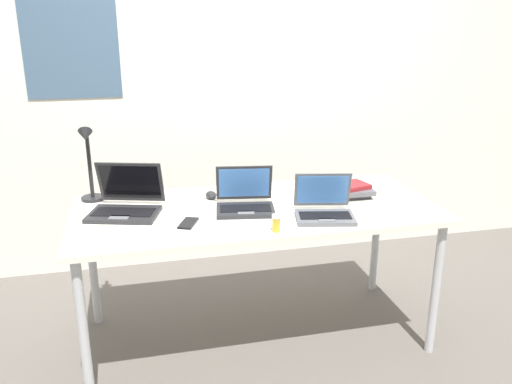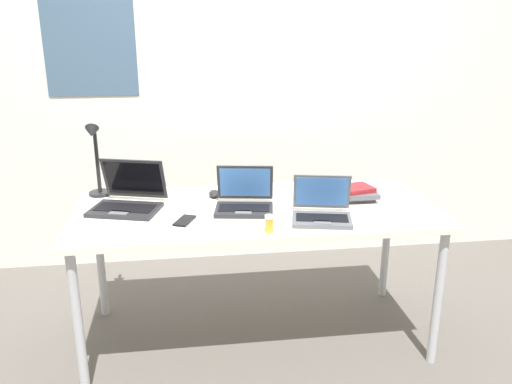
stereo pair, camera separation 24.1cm
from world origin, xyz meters
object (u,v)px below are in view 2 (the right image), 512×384
Objects in this scene: desk_lamp at (96,161)px; cell_phone at (185,221)px; computer_mouse at (214,194)px; pill_bottle at (269,224)px; laptop_near_lamp at (244,201)px; book_stack at (357,193)px; laptop_by_keyboard at (322,211)px; laptop_far_corner at (128,200)px.

desk_lamp is 0.65m from cell_phone.
computer_mouse is 0.71× the size of cell_phone.
pill_bottle is (0.37, -0.18, 0.04)m from cell_phone.
computer_mouse is at bearing 88.70° from cell_phone.
laptop_near_lamp reaches higher than pill_bottle.
laptop_near_lamp is 0.26m from computer_mouse.
book_stack is (0.74, -0.15, 0.02)m from computer_mouse.
pill_bottle is at bearing -155.33° from laptop_by_keyboard.
book_stack is (0.52, 0.38, -0.01)m from pill_bottle.
laptop_far_corner is 4.09× the size of computer_mouse.
laptop_by_keyboard is at bearing -16.46° from laptop_far_corner.
computer_mouse is (-0.14, 0.22, -0.03)m from laptop_near_lamp.
computer_mouse is at bearing 140.11° from laptop_by_keyboard.
laptop_far_corner is at bearing 179.18° from book_stack.
laptop_near_lamp is 0.60m from book_stack.
book_stack is at bearing -8.77° from computer_mouse.
pill_bottle is (-0.27, -0.12, -0.00)m from laptop_by_keyboard.
laptop_by_keyboard is 1.70× the size of book_stack.
laptop_by_keyboard is 0.63m from computer_mouse.
pill_bottle is (0.07, -0.31, -0.00)m from laptop_near_lamp.
laptop_far_corner is at bearing -160.52° from computer_mouse.
pill_bottle is (0.21, -0.52, 0.02)m from computer_mouse.
computer_mouse is 0.57m from pill_bottle.
laptop_near_lamp is 3.29× the size of computer_mouse.
computer_mouse reaches higher than cell_phone.
cell_phone is at bearing -38.06° from laptop_far_corner.
pill_bottle is at bearing -144.31° from book_stack.
book_stack is (0.26, 0.25, -0.01)m from laptop_by_keyboard.
book_stack is at bearing 44.75° from laptop_by_keyboard.
desk_lamp reaches higher than cell_phone.
laptop_near_lamp is 2.32× the size of cell_phone.
laptop_far_corner is at bearing 148.58° from pill_bottle.
desk_lamp is 0.63m from computer_mouse.
laptop_far_corner is 1.24× the size of laptop_by_keyboard.
desk_lamp reaches higher than laptop_by_keyboard.
pill_bottle is at bearing -2.57° from cell_phone.
book_stack is at bearing -0.82° from laptop_far_corner.
laptop_near_lamp is 1.00× the size of laptop_by_keyboard.
laptop_near_lamp is at bearing 151.81° from laptop_by_keyboard.
desk_lamp is 5.07× the size of pill_bottle.
desk_lamp is at bearing 155.98° from laptop_by_keyboard.
book_stack is (0.89, 0.20, 0.03)m from cell_phone.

